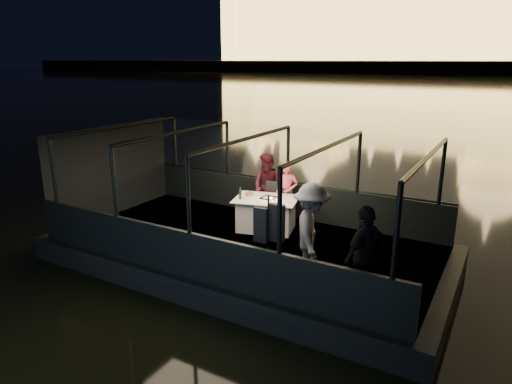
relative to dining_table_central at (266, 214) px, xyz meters
The scene contains 27 objects.
river_water 79.11m from the dining_table_central, 89.99° to the left, with size 500.00×500.00×0.00m, color black.
boat_hull 1.26m from the dining_table_central, 89.28° to the right, with size 8.60×4.40×1.00m, color black.
boat_deck 0.98m from the dining_table_central, 89.28° to the right, with size 8.00×4.00×0.04m, color black.
gunwale_port 1.11m from the dining_table_central, 89.42° to the left, with size 8.00×0.08×0.90m, color black.
gunwale_starboard 2.90m from the dining_table_central, 89.78° to the right, with size 8.00×0.08×0.90m, color black.
cabin_glass_port 1.64m from the dining_table_central, 89.42° to the left, with size 8.00×0.02×1.40m, color #99B2B2, non-canonical shape.
cabin_glass_starboard 3.14m from the dining_table_central, 89.78° to the right, with size 8.00×0.02×1.40m, color #99B2B2, non-canonical shape.
cabin_roof_glass 2.11m from the dining_table_central, 89.28° to the right, with size 8.00×4.00×0.02m, color #99B2B2, non-canonical shape.
end_wall_fore 4.16m from the dining_table_central, 167.36° to the right, with size 0.02×4.00×2.30m, color black, non-canonical shape.
end_wall_aft 4.18m from the dining_table_central, 12.57° to the right, with size 0.02×4.00×2.30m, color black, non-canonical shape.
canopy_ribs 1.18m from the dining_table_central, 89.28° to the right, with size 8.00×4.00×2.30m, color black, non-canonical shape.
embankment 209.11m from the dining_table_central, 90.00° to the left, with size 400.00×140.00×6.00m, color #423D33.
dining_table_central is the anchor object (origin of this frame).
chair_port_left 0.47m from the dining_table_central, 103.66° to the left, with size 0.47×0.47×1.00m, color black.
chair_port_right 0.49m from the dining_table_central, 71.48° to the left, with size 0.41×0.41×0.88m, color black.
coat_stand 2.70m from the dining_table_central, 60.68° to the right, with size 0.46×0.36×1.64m, color black, non-canonical shape.
person_woman_coral 0.83m from the dining_table_central, 76.03° to the left, with size 0.54×0.36×1.51m, color #F3586A.
person_man_maroon 0.88m from the dining_table_central, 115.48° to the left, with size 0.80×0.62×1.67m, color #3E111A.
passenger_stripe 2.67m from the dining_table_central, 43.49° to the right, with size 1.18×0.66×1.82m, color white.
passenger_dark 3.73m from the dining_table_central, 35.75° to the right, with size 0.99×0.42×1.69m, color black.
wine_bottle 0.80m from the dining_table_central, 145.73° to the right, with size 0.06×0.06×0.29m, color #163D1C.
bread_basket 0.62m from the dining_table_central, behind, with size 0.18×0.18×0.07m, color olive.
amber_candle 0.48m from the dining_table_central, 28.89° to the right, with size 0.05×0.05×0.07m, color yellow.
plate_near 0.59m from the dining_table_central, 35.19° to the right, with size 0.23×0.23×0.01m, color silver.
plate_far 0.52m from the dining_table_central, behind, with size 0.21×0.21×0.01m, color white.
wine_glass_white 0.70m from the dining_table_central, 146.17° to the right, with size 0.06×0.06×0.17m, color white, non-canonical shape.
wine_glass_red 0.54m from the dining_table_central, 28.68° to the left, with size 0.06×0.06×0.18m, color silver, non-canonical shape.
Camera 1 is at (4.83, -8.03, 4.37)m, focal length 32.00 mm.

